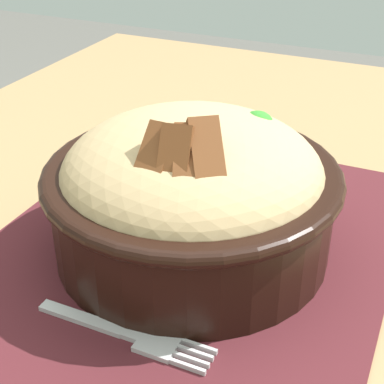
% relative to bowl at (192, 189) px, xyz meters
% --- Properties ---
extents(table, '(1.03, 0.79, 0.72)m').
position_rel_bowl_xyz_m(table, '(-0.01, 0.01, -0.14)').
color(table, '#99754C').
rests_on(table, ground_plane).
extents(placemat, '(0.43, 0.30, 0.00)m').
position_rel_bowl_xyz_m(placemat, '(0.03, -0.00, -0.05)').
color(placemat, '#47191E').
rests_on(placemat, table).
extents(bowl, '(0.22, 0.22, 0.13)m').
position_rel_bowl_xyz_m(bowl, '(0.00, 0.00, 0.00)').
color(bowl, black).
rests_on(bowl, placemat).
extents(fork, '(0.02, 0.13, 0.00)m').
position_rel_bowl_xyz_m(fork, '(0.11, 0.00, -0.05)').
color(fork, '#B3B3B3').
rests_on(fork, placemat).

